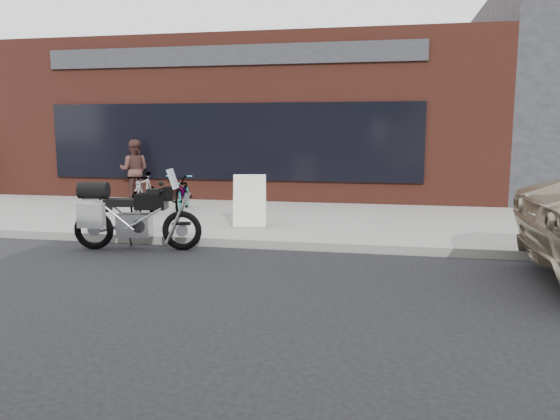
{
  "coord_description": "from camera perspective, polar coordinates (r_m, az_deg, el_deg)",
  "views": [
    {
      "loc": [
        2.14,
        -4.86,
        2.03
      ],
      "look_at": [
        0.59,
        2.91,
        0.85
      ],
      "focal_mm": 35.0,
      "sensor_mm": 36.0,
      "label": 1
    }
  ],
  "objects": [
    {
      "name": "sandwich_sign",
      "position": [
        10.67,
        -3.17,
        1.03
      ],
      "size": [
        0.73,
        0.69,
        1.0
      ],
      "rotation": [
        0.0,
        0.0,
        0.19
      ],
      "color": "white",
      "rests_on": "near_sidewalk"
    },
    {
      "name": "motorcycle",
      "position": [
        9.52,
        -15.58,
        -0.5
      ],
      "size": [
        2.18,
        0.91,
        1.38
      ],
      "rotation": [
        0.0,
        0.0,
        0.15
      ],
      "color": "black",
      "rests_on": "ground"
    },
    {
      "name": "bicycle_rear",
      "position": [
        12.08,
        -14.0,
        1.53
      ],
      "size": [
        0.58,
        1.62,
        0.95
      ],
      "primitive_type": "imported",
      "rotation": [
        0.0,
        0.0,
        0.09
      ],
      "color": "gray",
      "rests_on": "near_sidewalk"
    },
    {
      "name": "ground",
      "position": [
        5.68,
        -11.93,
        -12.64
      ],
      "size": [
        120.0,
        120.0,
        0.0
      ],
      "primitive_type": "plane",
      "color": "black",
      "rests_on": "ground"
    },
    {
      "name": "cafe_patron_left",
      "position": [
        15.05,
        -14.98,
        4.07
      ],
      "size": [
        0.89,
        0.76,
        1.61
      ],
      "primitive_type": "imported",
      "rotation": [
        0.0,
        0.0,
        3.36
      ],
      "color": "#4E2E2A",
      "rests_on": "near_sidewalk"
    },
    {
      "name": "bicycle_front",
      "position": [
        12.8,
        -10.12,
        1.84
      ],
      "size": [
        0.91,
        1.73,
        0.87
      ],
      "primitive_type": "imported",
      "rotation": [
        0.0,
        0.0,
        0.21
      ],
      "color": "gray",
      "rests_on": "near_sidewalk"
    },
    {
      "name": "storefront",
      "position": [
        19.3,
        -1.13,
        9.11
      ],
      "size": [
        14.0,
        10.07,
        4.5
      ],
      "color": "#5C281E",
      "rests_on": "ground"
    },
    {
      "name": "near_sidewalk",
      "position": [
        12.21,
        1.03,
        -0.76
      ],
      "size": [
        44.0,
        6.0,
        0.15
      ],
      "primitive_type": "cube",
      "color": "gray",
      "rests_on": "ground"
    }
  ]
}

